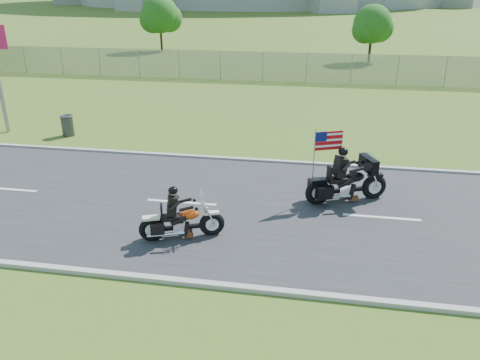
# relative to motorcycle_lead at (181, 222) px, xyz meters

# --- Properties ---
(ground) EXTENTS (420.00, 420.00, 0.00)m
(ground) POSITION_rel_motorcycle_lead_xyz_m (1.40, 2.08, -0.49)
(ground) COLOR #3C561A
(ground) RESTS_ON ground
(road) EXTENTS (120.00, 8.00, 0.04)m
(road) POSITION_rel_motorcycle_lead_xyz_m (1.40, 2.08, -0.47)
(road) COLOR #28282B
(road) RESTS_ON ground
(curb_north) EXTENTS (120.00, 0.18, 0.12)m
(curb_north) POSITION_rel_motorcycle_lead_xyz_m (1.40, 6.13, -0.44)
(curb_north) COLOR #9E9B93
(curb_north) RESTS_ON ground
(curb_south) EXTENTS (120.00, 0.18, 0.12)m
(curb_south) POSITION_rel_motorcycle_lead_xyz_m (1.40, -1.97, -0.44)
(curb_south) COLOR #9E9B93
(curb_south) RESTS_ON ground
(fence) EXTENTS (60.00, 0.03, 2.00)m
(fence) POSITION_rel_motorcycle_lead_xyz_m (-3.60, 22.08, 0.51)
(fence) COLOR gray
(fence) RESTS_ON ground
(tree_fence_near) EXTENTS (3.52, 3.28, 4.75)m
(tree_fence_near) POSITION_rel_motorcycle_lead_xyz_m (7.44, 32.11, 2.49)
(tree_fence_near) COLOR #382316
(tree_fence_near) RESTS_ON ground
(tree_fence_mid) EXTENTS (3.96, 3.69, 5.30)m
(tree_fence_mid) POSITION_rel_motorcycle_lead_xyz_m (-12.55, 36.12, 2.82)
(tree_fence_mid) COLOR #382316
(tree_fence_mid) RESTS_ON ground
(motorcycle_lead) EXTENTS (2.18, 1.08, 1.53)m
(motorcycle_lead) POSITION_rel_motorcycle_lead_xyz_m (0.00, 0.00, 0.00)
(motorcycle_lead) COLOR black
(motorcycle_lead) RESTS_ON ground
(motorcycle_follow) EXTENTS (2.55, 1.40, 2.25)m
(motorcycle_follow) POSITION_rel_motorcycle_lead_xyz_m (4.39, 3.08, 0.13)
(motorcycle_follow) COLOR black
(motorcycle_follow) RESTS_ON ground
(trash_can) EXTENTS (0.63, 0.63, 0.89)m
(trash_can) POSITION_rel_motorcycle_lead_xyz_m (-7.57, 8.00, -0.04)
(trash_can) COLOR #3A3A3F
(trash_can) RESTS_ON ground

